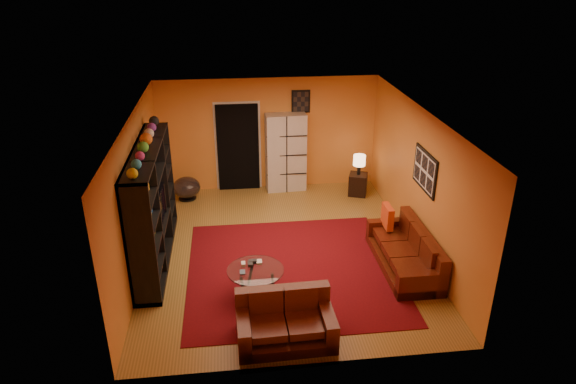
{
  "coord_description": "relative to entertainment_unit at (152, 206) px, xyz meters",
  "views": [
    {
      "loc": [
        -0.86,
        -8.26,
        4.94
      ],
      "look_at": [
        0.12,
        0.1,
        1.14
      ],
      "focal_mm": 32.0,
      "sensor_mm": 36.0,
      "label": 1
    }
  ],
  "objects": [
    {
      "name": "entertainment_unit",
      "position": [
        0.0,
        0.0,
        0.0
      ],
      "size": [
        0.45,
        3.0,
        2.1
      ],
      "primitive_type": "cube",
      "color": "black",
      "rests_on": "floor"
    },
    {
      "name": "wall_art_back",
      "position": [
        3.02,
        2.98,
        1.0
      ],
      "size": [
        0.42,
        0.03,
        0.52
      ],
      "primitive_type": "cube",
      "color": "black",
      "rests_on": "wall_back"
    },
    {
      "name": "bowl_chair",
      "position": [
        0.38,
        2.5,
        -0.78
      ],
      "size": [
        0.62,
        0.62,
        0.51
      ],
      "color": "black",
      "rests_on": "floor"
    },
    {
      "name": "table_lamp",
      "position": [
        4.27,
        2.29,
        -0.23
      ],
      "size": [
        0.28,
        0.28,
        0.46
      ],
      "color": "black",
      "rests_on": "side_table"
    },
    {
      "name": "wall_front",
      "position": [
        2.27,
        -3.0,
        0.25
      ],
      "size": [
        6.0,
        0.0,
        6.0
      ],
      "primitive_type": "plane",
      "rotation": [
        -1.57,
        0.0,
        0.0
      ],
      "color": "orange",
      "rests_on": "floor"
    },
    {
      "name": "side_table",
      "position": [
        4.27,
        2.29,
        -0.8
      ],
      "size": [
        0.51,
        0.51,
        0.5
      ],
      "primitive_type": "cube",
      "rotation": [
        0.0,
        0.0,
        -0.33
      ],
      "color": "black",
      "rests_on": "floor"
    },
    {
      "name": "throw_pillow",
      "position": [
        4.22,
        -0.09,
        -0.42
      ],
      "size": [
        0.12,
        0.42,
        0.42
      ],
      "primitive_type": "cube",
      "color": "#E14419",
      "rests_on": "sofa"
    },
    {
      "name": "wall_right",
      "position": [
        4.78,
        0.0,
        0.25
      ],
      "size": [
        0.0,
        6.0,
        6.0
      ],
      "primitive_type": "plane",
      "rotation": [
        1.57,
        0.0,
        -1.57
      ],
      "color": "orange",
      "rests_on": "floor"
    },
    {
      "name": "wall_back",
      "position": [
        2.27,
        3.0,
        0.25
      ],
      "size": [
        6.0,
        0.0,
        6.0
      ],
      "primitive_type": "plane",
      "rotation": [
        1.57,
        0.0,
        0.0
      ],
      "color": "orange",
      "rests_on": "floor"
    },
    {
      "name": "wall_left",
      "position": [
        -0.23,
        0.0,
        0.25
      ],
      "size": [
        0.0,
        6.0,
        6.0
      ],
      "primitive_type": "plane",
      "rotation": [
        1.57,
        0.0,
        1.57
      ],
      "color": "orange",
      "rests_on": "floor"
    },
    {
      "name": "doorway",
      "position": [
        1.57,
        2.96,
        -0.03
      ],
      "size": [
        0.95,
        0.1,
        2.04
      ],
      "primitive_type": "cube",
      "color": "black",
      "rests_on": "floor"
    },
    {
      "name": "tv",
      "position": [
        0.05,
        0.0,
        -0.05
      ],
      "size": [
        0.97,
        0.13,
        0.56
      ],
      "primitive_type": "imported",
      "rotation": [
        0.0,
        0.0,
        1.57
      ],
      "color": "black",
      "rests_on": "entertainment_unit"
    },
    {
      "name": "wall_art_right",
      "position": [
        4.75,
        -0.3,
        0.55
      ],
      "size": [
        0.03,
        1.0,
        0.7
      ],
      "primitive_type": "cube",
      "color": "black",
      "rests_on": "wall_right"
    },
    {
      "name": "floor",
      "position": [
        2.27,
        0.0,
        -1.05
      ],
      "size": [
        6.0,
        6.0,
        0.0
      ],
      "primitive_type": "plane",
      "color": "olive",
      "rests_on": "ground"
    },
    {
      "name": "storage_cabinet",
      "position": [
        2.66,
        2.8,
        -0.14
      ],
      "size": [
        0.93,
        0.46,
        1.82
      ],
      "primitive_type": "cube",
      "rotation": [
        0.0,
        0.0,
        0.06
      ],
      "color": "beige",
      "rests_on": "floor"
    },
    {
      "name": "rug",
      "position": [
        2.38,
        -0.7,
        -1.04
      ],
      "size": [
        3.6,
        3.6,
        0.01
      ],
      "primitive_type": "cube",
      "color": "#4F090F",
      "rests_on": "floor"
    },
    {
      "name": "ceiling",
      "position": [
        2.27,
        0.0,
        1.55
      ],
      "size": [
        6.0,
        6.0,
        0.0
      ],
      "primitive_type": "plane",
      "rotation": [
        3.14,
        0.0,
        0.0
      ],
      "color": "white",
      "rests_on": "wall_back"
    },
    {
      "name": "sofa",
      "position": [
        4.41,
        -0.82,
        -0.76
      ],
      "size": [
        0.82,
        2.0,
        0.85
      ],
      "rotation": [
        0.0,
        0.0,
        -0.0
      ],
      "color": "#441209",
      "rests_on": "rug"
    },
    {
      "name": "loveseat",
      "position": [
        2.05,
        -2.42,
        -0.76
      ],
      "size": [
        1.39,
        0.85,
        0.85
      ],
      "rotation": [
        0.0,
        0.0,
        1.6
      ],
      "color": "#441209",
      "rests_on": "rug"
    },
    {
      "name": "coffee_table",
      "position": [
        1.7,
        -1.33,
        -0.64
      ],
      "size": [
        0.91,
        0.91,
        0.45
      ],
      "rotation": [
        0.0,
        0.0,
        -0.29
      ],
      "color": "silver",
      "rests_on": "floor"
    }
  ]
}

